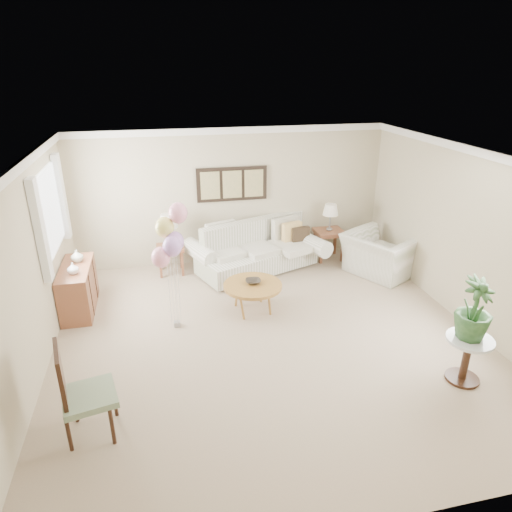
# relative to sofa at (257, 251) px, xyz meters

# --- Properties ---
(ground_plane) EXTENTS (6.00, 6.00, 0.00)m
(ground_plane) POSITION_rel_sofa_xyz_m (-0.36, -2.41, -0.36)
(ground_plane) COLOR tan
(room_shell) EXTENTS (6.04, 6.04, 2.60)m
(room_shell) POSITION_rel_sofa_xyz_m (-0.47, -2.32, 1.27)
(room_shell) COLOR #BDAF94
(room_shell) RESTS_ON ground
(wall_art_triptych) EXTENTS (1.35, 0.06, 0.65)m
(wall_art_triptych) POSITION_rel_sofa_xyz_m (-0.36, 0.55, 1.19)
(wall_art_triptych) COLOR black
(wall_art_triptych) RESTS_ON ground
(sofa) EXTENTS (2.77, 1.67, 0.91)m
(sofa) POSITION_rel_sofa_xyz_m (0.00, 0.00, 0.00)
(sofa) COLOR white
(sofa) RESTS_ON ground
(end_table_left) EXTENTS (0.50, 0.45, 0.54)m
(end_table_left) POSITION_rel_sofa_xyz_m (-1.62, 0.17, 0.09)
(end_table_left) COLOR brown
(end_table_left) RESTS_ON ground
(end_table_right) EXTENTS (0.55, 0.50, 0.61)m
(end_table_right) POSITION_rel_sofa_xyz_m (1.52, 0.18, 0.15)
(end_table_right) COLOR brown
(end_table_right) RESTS_ON ground
(lamp_left) EXTENTS (0.35, 0.35, 0.62)m
(lamp_left) POSITION_rel_sofa_xyz_m (-1.62, 0.17, 0.65)
(lamp_left) COLOR gray
(lamp_left) RESTS_ON end_table_left
(lamp_right) EXTENTS (0.30, 0.30, 0.54)m
(lamp_right) POSITION_rel_sofa_xyz_m (1.52, 0.18, 0.66)
(lamp_right) COLOR gray
(lamp_right) RESTS_ON end_table_right
(coffee_table) EXTENTS (0.93, 0.93, 0.47)m
(coffee_table) POSITION_rel_sofa_xyz_m (-0.42, -1.57, 0.07)
(coffee_table) COLOR #9E6C30
(coffee_table) RESTS_ON ground
(decor_bowl) EXTENTS (0.27, 0.27, 0.06)m
(decor_bowl) POSITION_rel_sofa_xyz_m (-0.41, -1.54, 0.14)
(decor_bowl) COLOR #2C261F
(decor_bowl) RESTS_ON coffee_table
(armchair) EXTENTS (1.48, 1.54, 0.78)m
(armchair) POSITION_rel_sofa_xyz_m (2.18, -0.72, 0.03)
(armchair) COLOR white
(armchair) RESTS_ON ground
(side_table) EXTENTS (0.56, 0.56, 0.61)m
(side_table) POSITION_rel_sofa_xyz_m (1.77, -3.85, 0.10)
(side_table) COLOR silver
(side_table) RESTS_ON ground
(potted_plant) EXTENTS (0.56, 0.56, 0.78)m
(potted_plant) POSITION_rel_sofa_xyz_m (1.77, -3.82, 0.64)
(potted_plant) COLOR #1E461F
(potted_plant) RESTS_ON side_table
(accent_chair) EXTENTS (0.63, 0.63, 1.08)m
(accent_chair) POSITION_rel_sofa_xyz_m (-2.72, -3.76, 0.20)
(accent_chair) COLOR gray
(accent_chair) RESTS_ON ground
(credenza) EXTENTS (0.46, 1.20, 0.74)m
(credenza) POSITION_rel_sofa_xyz_m (-3.12, -0.91, 0.01)
(credenza) COLOR brown
(credenza) RESTS_ON ground
(vase_white) EXTENTS (0.21, 0.21, 0.18)m
(vase_white) POSITION_rel_sofa_xyz_m (-3.10, -1.16, 0.47)
(vase_white) COLOR white
(vase_white) RESTS_ON credenza
(vase_sage) EXTENTS (0.24, 0.24, 0.20)m
(vase_sage) POSITION_rel_sofa_xyz_m (-3.10, -0.69, 0.48)
(vase_sage) COLOR #B4BFAC
(vase_sage) RESTS_ON credenza
(balloon_cluster) EXTENTS (0.55, 0.44, 1.91)m
(balloon_cluster) POSITION_rel_sofa_xyz_m (-1.64, -1.80, 1.07)
(balloon_cluster) COLOR gray
(balloon_cluster) RESTS_ON ground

